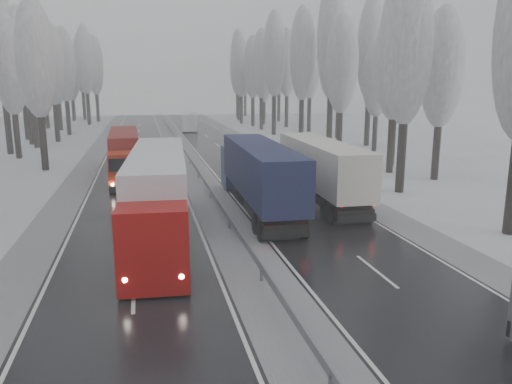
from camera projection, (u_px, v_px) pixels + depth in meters
name	position (u px, v px, depth m)	size (l,w,h in m)	color
carriageway_right	(273.00, 189.00, 39.32)	(7.50, 200.00, 0.03)	black
carriageway_left	(137.00, 196.00, 37.05)	(7.50, 200.00, 0.03)	black
median_slush	(207.00, 192.00, 38.19)	(3.00, 200.00, 0.04)	#919498
shoulder_right	(332.00, 187.00, 40.39)	(2.40, 200.00, 0.04)	#919498
shoulder_left	(67.00, 199.00, 35.98)	(2.40, 200.00, 0.04)	#919498
median_guardrail	(207.00, 185.00, 38.05)	(0.12, 200.00, 0.76)	slate
tree_18	(408.00, 48.00, 36.23)	(3.60, 3.60, 16.58)	black
tree_19	(443.00, 68.00, 41.50)	(3.60, 3.60, 14.57)	black
tree_20	(396.00, 61.00, 44.83)	(3.60, 3.60, 15.71)	black
tree_21	(398.00, 44.00, 48.72)	(3.60, 3.60, 18.62)	black
tree_22	(342.00, 64.00, 54.56)	(3.60, 3.60, 15.86)	black
tree_23	(377.00, 79.00, 60.04)	(3.60, 3.60, 13.55)	black
tree_24	(332.00, 41.00, 59.29)	(3.60, 3.60, 20.49)	black
tree_25	(371.00, 50.00, 64.74)	(3.60, 3.60, 19.44)	black
tree_26	(303.00, 55.00, 69.21)	(3.60, 3.60, 18.78)	black
tree_27	(340.00, 62.00, 74.73)	(3.60, 3.60, 17.62)	black
tree_28	(274.00, 55.00, 79.02)	(3.60, 3.60, 19.62)	black
tree_29	(310.00, 63.00, 84.63)	(3.60, 3.60, 18.11)	black
tree_30	(261.00, 64.00, 88.59)	(3.60, 3.60, 17.86)	black
tree_31	(287.00, 63.00, 93.59)	(3.60, 3.60, 18.58)	black
tree_32	(253.00, 68.00, 95.84)	(3.60, 3.60, 17.33)	black
tree_33	(264.00, 78.00, 100.73)	(3.60, 3.60, 14.33)	black
tree_34	(241.00, 68.00, 102.37)	(3.60, 3.60, 17.63)	black
tree_35	(279.00, 67.00, 108.09)	(3.60, 3.60, 18.25)	black
tree_36	(238.00, 62.00, 111.68)	(3.60, 3.60, 20.23)	black
tree_37	(264.00, 73.00, 117.53)	(3.60, 3.60, 16.37)	black
tree_38	(237.00, 70.00, 122.42)	(3.60, 3.60, 17.97)	black
tree_39	(245.00, 75.00, 127.09)	(3.60, 3.60, 16.19)	black
tree_62	(36.00, 60.00, 46.06)	(3.60, 3.60, 16.04)	black
tree_64	(10.00, 67.00, 53.78)	(3.60, 3.60, 15.42)	black
tree_66	(30.00, 70.00, 63.00)	(3.60, 3.60, 15.23)	black
tree_67	(24.00, 62.00, 66.26)	(3.60, 3.60, 17.09)	black
tree_68	(52.00, 65.00, 69.60)	(3.60, 3.60, 16.65)	black
tree_69	(20.00, 53.00, 72.00)	(3.60, 3.60, 19.35)	black
tree_70	(64.00, 65.00, 79.20)	(3.60, 3.60, 17.09)	black
tree_71	(36.00, 56.00, 81.64)	(3.60, 3.60, 19.61)	black
tree_72	(57.00, 75.00, 87.81)	(3.60, 3.60, 15.11)	black
tree_73	(43.00, 67.00, 90.71)	(3.60, 3.60, 17.22)	black
tree_74	(85.00, 60.00, 98.31)	(3.60, 3.60, 19.68)	black
tree_75	(40.00, 64.00, 100.30)	(3.60, 3.60, 18.60)	black
tree_76	(95.00, 66.00, 107.63)	(3.60, 3.60, 18.55)	black
tree_77	(71.00, 79.00, 110.80)	(3.60, 3.60, 14.32)	black
tree_78	(81.00, 64.00, 113.02)	(3.60, 3.60, 19.55)	black
tree_79	(71.00, 71.00, 116.57)	(3.60, 3.60, 17.07)	black
truck_blue_box	(257.00, 171.00, 32.70)	(3.15, 17.31, 4.42)	navy
truck_cream_box	(317.00, 165.00, 35.71)	(3.12, 16.71, 4.27)	#BDB8A7
box_truck_distant	(190.00, 122.00, 88.02)	(3.49, 8.45, 3.06)	silver
truck_red_white	(158.00, 190.00, 26.42)	(3.90, 17.92, 4.56)	#9C0B08
truck_red_red	(124.00, 151.00, 44.71)	(2.82, 15.39, 3.93)	#B1200A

